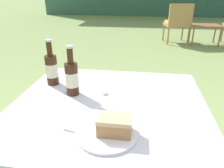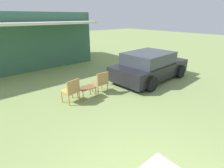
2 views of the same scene
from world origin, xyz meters
name	(u,v)px [view 2 (image 2 of 2)]	position (x,y,z in m)	size (l,w,h in m)	color
cabin_building	(4,41)	(0.28, 10.76, 1.53)	(9.01, 5.02, 3.04)	#38664C
parked_car	(150,66)	(4.86, 4.04, 0.63)	(4.01, 2.23, 1.30)	black
wicker_chair_cushioned	(71,90)	(0.88, 4.25, 0.48)	(0.58, 0.54, 0.85)	#B2844C
wicker_chair_plain	(101,81)	(2.15, 4.23, 0.48)	(0.52, 0.46, 0.85)	#B2844C
garden_side_table	(87,88)	(1.46, 4.20, 0.38)	(0.59, 0.43, 0.43)	brown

